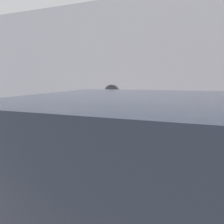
% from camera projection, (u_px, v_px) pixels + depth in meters
% --- Properties ---
extents(sidewalk, '(24.00, 2.80, 0.14)m').
position_uv_depth(sidewalk, '(130.00, 153.00, 4.20)').
color(sidewalk, '#9E9B96').
rests_on(sidewalk, ground_plane).
extents(building_facade, '(24.00, 0.30, 4.82)m').
position_uv_depth(building_facade, '(148.00, 64.00, 6.62)').
color(building_facade, gray).
rests_on(building_facade, ground_plane).
extents(parking_meter, '(0.23, 0.12, 1.59)m').
position_uv_depth(parking_meter, '(112.00, 118.00, 2.87)').
color(parking_meter, gray).
rests_on(parking_meter, sidewalk).
extents(fire_hydrant, '(0.27, 0.27, 0.93)m').
position_uv_depth(fire_hydrant, '(13.00, 134.00, 3.97)').
color(fire_hydrant, red).
rests_on(fire_hydrant, sidewalk).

